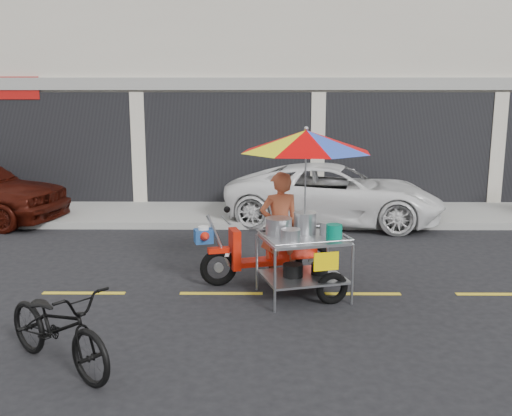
{
  "coord_description": "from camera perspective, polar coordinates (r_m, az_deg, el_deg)",
  "views": [
    {
      "loc": [
        -1.43,
        -7.86,
        2.83
      ],
      "look_at": [
        -1.5,
        0.6,
        1.15
      ],
      "focal_mm": 40.0,
      "sensor_mm": 36.0,
      "label": 1
    }
  ],
  "objects": [
    {
      "name": "ground",
      "position": [
        8.47,
        10.28,
        -8.46
      ],
      "size": [
        90.0,
        90.0,
        0.0
      ],
      "primitive_type": "plane",
      "color": "black"
    },
    {
      "name": "sidewalk",
      "position": [
        13.71,
        6.44,
        -0.42
      ],
      "size": [
        45.0,
        3.0,
        0.15
      ],
      "primitive_type": "cube",
      "color": "gray",
      "rests_on": "ground"
    },
    {
      "name": "shophouse_block",
      "position": [
        18.98,
        13.88,
        15.17
      ],
      "size": [
        36.0,
        8.11,
        10.4
      ],
      "color": "beige",
      "rests_on": "ground"
    },
    {
      "name": "centerline",
      "position": [
        8.47,
        10.28,
        -8.44
      ],
      "size": [
        42.0,
        0.1,
        0.01
      ],
      "primitive_type": "cube",
      "color": "gold",
      "rests_on": "ground"
    },
    {
      "name": "white_pickup",
      "position": [
        12.85,
        7.82,
        1.42
      ],
      "size": [
        5.11,
        3.1,
        1.32
      ],
      "primitive_type": "imported",
      "rotation": [
        0.0,
        0.0,
        1.37
      ],
      "color": "white",
      "rests_on": "ground"
    },
    {
      "name": "near_bicycle",
      "position": [
        6.39,
        -19.2,
        -11.13
      ],
      "size": [
        1.77,
        1.6,
        0.93
      ],
      "primitive_type": "imported",
      "rotation": [
        0.0,
        0.0,
        0.88
      ],
      "color": "black",
      "rests_on": "ground"
    },
    {
      "name": "food_vendor_rig",
      "position": [
        8.17,
        3.84,
        1.97
      ],
      "size": [
        2.76,
        2.28,
        2.42
      ],
      "rotation": [
        0.0,
        0.0,
        0.27
      ],
      "color": "black",
      "rests_on": "ground"
    }
  ]
}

